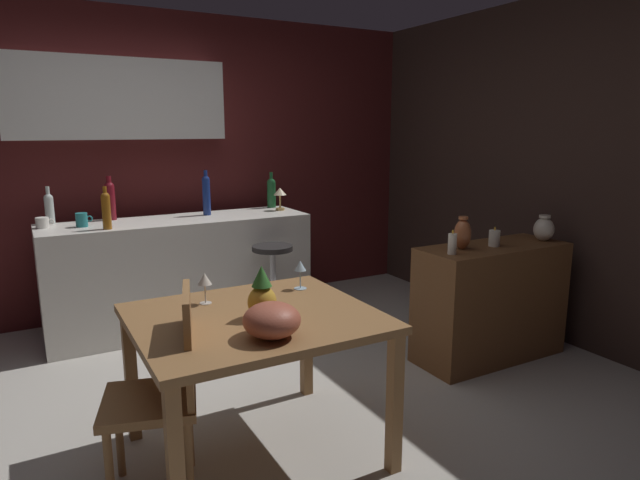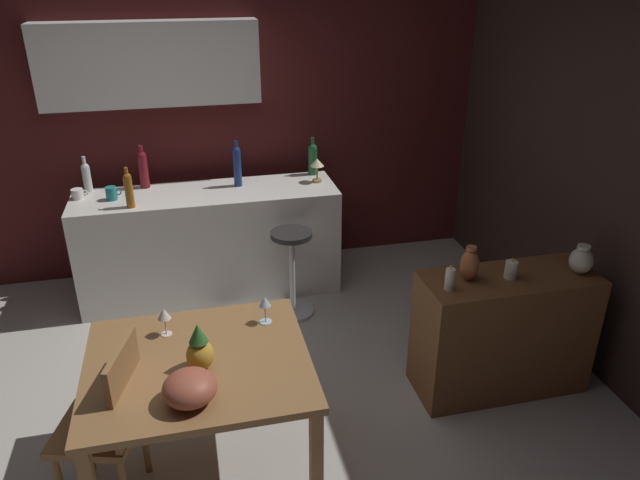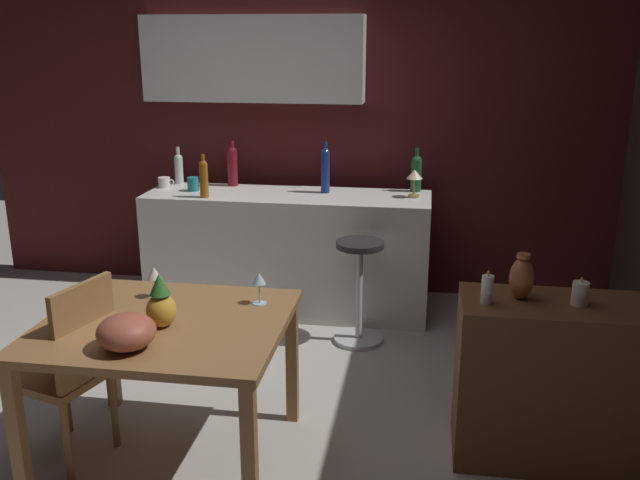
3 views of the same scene
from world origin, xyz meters
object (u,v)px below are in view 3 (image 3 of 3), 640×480
at_px(sideboard_cabinet, 572,383).
at_px(vase_copper, 522,278).
at_px(fruit_bowl, 126,332).
at_px(wine_bottle_amber, 204,177).
at_px(wine_glass_right, 154,274).
at_px(wine_bottle_ruby, 232,164).
at_px(wine_bottle_clear, 179,167).
at_px(pineapple_centerpiece, 161,304).
at_px(cup_white, 164,182).
at_px(cup_teal, 193,184).
at_px(pillar_candle_tall, 487,289).
at_px(chair_near_window, 71,366).
at_px(wine_bottle_cobalt, 325,168).
at_px(bar_stool, 359,289).
at_px(wine_glass_left, 259,280).
at_px(counter_lamp, 414,177).
at_px(wine_bottle_green, 416,172).
at_px(dining_table, 165,338).
at_px(pillar_candle_short, 580,294).

height_order(sideboard_cabinet, vase_copper, vase_copper).
xyz_separation_m(fruit_bowl, wine_bottle_amber, (-0.35, 2.13, 0.23)).
relative_size(wine_glass_right, wine_bottle_ruby, 0.46).
xyz_separation_m(wine_bottle_clear, vase_copper, (2.39, -1.92, -0.11)).
xyz_separation_m(wine_glass_right, pineapple_centerpiece, (0.17, -0.34, -0.02)).
bearing_deg(pineapple_centerpiece, cup_white, 110.75).
xyz_separation_m(wine_bottle_ruby, wine_bottle_clear, (-0.44, 0.01, -0.04)).
height_order(sideboard_cabinet, wine_glass_right, wine_glass_right).
distance_m(cup_teal, pillar_candle_tall, 2.68).
xyz_separation_m(pillar_candle_tall, vase_copper, (0.16, 0.08, 0.04)).
distance_m(chair_near_window, wine_bottle_cobalt, 2.43).
height_order(bar_stool, wine_glass_left, wine_glass_left).
relative_size(wine_bottle_ruby, counter_lamp, 1.73).
relative_size(wine_glass_right, fruit_bowl, 0.65).
distance_m(wine_bottle_amber, counter_lamp, 1.51).
xyz_separation_m(chair_near_window, fruit_bowl, (0.41, -0.24, 0.31)).
relative_size(fruit_bowl, wine_bottle_cobalt, 0.66).
bearing_deg(cup_white, wine_glass_left, -56.78).
distance_m(wine_bottle_green, cup_white, 1.92).
bearing_deg(wine_bottle_clear, wine_bottle_amber, -51.40).
bearing_deg(dining_table, cup_white, 110.93).
distance_m(wine_glass_left, cup_teal, 1.98).
distance_m(wine_glass_right, cup_teal, 1.78).
distance_m(fruit_bowl, pillar_candle_tall, 1.63).
height_order(wine_bottle_clear, vase_copper, wine_bottle_clear).
bearing_deg(pillar_candle_tall, wine_bottle_ruby, 131.87).
relative_size(wine_bottle_clear, cup_teal, 2.42).
relative_size(wine_bottle_amber, cup_teal, 2.62).
bearing_deg(wine_bottle_amber, sideboard_cabinet, -33.17).
relative_size(bar_stool, wine_glass_left, 4.39).
distance_m(wine_bottle_cobalt, wine_bottle_green, 0.68).
relative_size(fruit_bowl, wine_bottle_clear, 0.87).
bearing_deg(chair_near_window, wine_glass_left, 22.24).
relative_size(wine_bottle_green, cup_teal, 2.73).
distance_m(pineapple_centerpiece, pillar_candle_short, 1.92).
height_order(sideboard_cabinet, wine_bottle_ruby, wine_bottle_ruby).
relative_size(wine_glass_left, wine_bottle_amber, 0.52).
relative_size(wine_bottle_clear, pillar_candle_short, 2.12).
xyz_separation_m(cup_white, counter_lamp, (1.90, -0.04, 0.11)).
height_order(chair_near_window, wine_glass_right, chair_near_window).
relative_size(wine_bottle_amber, wine_bottle_green, 0.96).
height_order(wine_bottle_ruby, wine_bottle_amber, wine_bottle_ruby).
height_order(wine_glass_left, fruit_bowl, wine_glass_left).
bearing_deg(wine_bottle_clear, vase_copper, -38.87).
bearing_deg(wine_bottle_ruby, pillar_candle_tall, -48.13).
bearing_deg(pillar_candle_tall, fruit_bowl, -159.78).
height_order(dining_table, vase_copper, vase_copper).
relative_size(cup_teal, pillar_candle_short, 0.87).
relative_size(bar_stool, cup_white, 5.69).
height_order(wine_bottle_ruby, vase_copper, wine_bottle_ruby).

